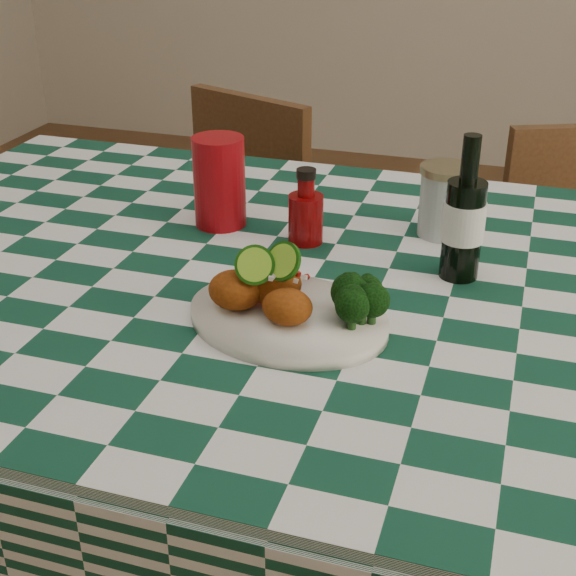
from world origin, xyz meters
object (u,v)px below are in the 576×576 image
(beer_bottle, at_px, (465,208))
(wooden_chair_left, at_px, (209,265))
(dining_table, at_px, (311,478))
(fried_chicken_pile, at_px, (274,280))
(ketchup_bottle, at_px, (306,206))
(mason_jar, at_px, (445,201))
(plate, at_px, (288,318))
(red_tumbler, at_px, (219,182))

(beer_bottle, relative_size, wooden_chair_left, 0.27)
(beer_bottle, distance_m, wooden_chair_left, 1.05)
(dining_table, bearing_deg, fried_chicken_pile, -96.19)
(ketchup_bottle, bearing_deg, mason_jar, 25.30)
(dining_table, relative_size, fried_chicken_pile, 11.76)
(plate, xyz_separation_m, ketchup_bottle, (-0.05, 0.27, 0.05))
(wooden_chair_left, bearing_deg, dining_table, -33.91)
(plate, height_order, beer_bottle, beer_bottle)
(fried_chicken_pile, height_order, beer_bottle, beer_bottle)
(dining_table, xyz_separation_m, ketchup_bottle, (-0.05, 0.12, 0.46))
(beer_bottle, bearing_deg, mason_jar, 106.94)
(dining_table, distance_m, red_tumbler, 0.54)
(ketchup_bottle, height_order, wooden_chair_left, ketchup_bottle)
(mason_jar, distance_m, wooden_chair_left, 0.91)
(ketchup_bottle, relative_size, wooden_chair_left, 0.15)
(dining_table, relative_size, mason_jar, 13.70)
(dining_table, height_order, red_tumbler, red_tumbler)
(plate, relative_size, mason_jar, 2.34)
(fried_chicken_pile, xyz_separation_m, mason_jar, (0.18, 0.37, -0.00))
(mason_jar, bearing_deg, wooden_chair_left, 143.79)
(red_tumbler, bearing_deg, plate, -53.80)
(red_tumbler, bearing_deg, wooden_chair_left, 116.23)
(wooden_chair_left, bearing_deg, mason_jar, -14.85)
(mason_jar, relative_size, beer_bottle, 0.55)
(mason_jar, bearing_deg, beer_bottle, -73.06)
(fried_chicken_pile, distance_m, ketchup_bottle, 0.27)
(dining_table, bearing_deg, wooden_chair_left, 124.72)
(dining_table, distance_m, mason_jar, 0.53)
(plate, distance_m, red_tumbler, 0.38)
(fried_chicken_pile, xyz_separation_m, beer_bottle, (0.22, 0.22, 0.05))
(dining_table, distance_m, fried_chicken_pile, 0.48)
(wooden_chair_left, bearing_deg, fried_chicken_pile, -39.67)
(red_tumbler, bearing_deg, fried_chicken_pile, -56.41)
(fried_chicken_pile, distance_m, red_tumbler, 0.36)
(dining_table, distance_m, beer_bottle, 0.55)
(ketchup_bottle, bearing_deg, plate, -78.50)
(fried_chicken_pile, xyz_separation_m, red_tumbler, (-0.20, 0.30, 0.01))
(ketchup_bottle, xyz_separation_m, beer_bottle, (0.26, -0.05, 0.05))
(red_tumbler, relative_size, wooden_chair_left, 0.19)
(plate, distance_m, wooden_chair_left, 1.04)
(plate, relative_size, beer_bottle, 1.28)
(ketchup_bottle, height_order, beer_bottle, beer_bottle)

